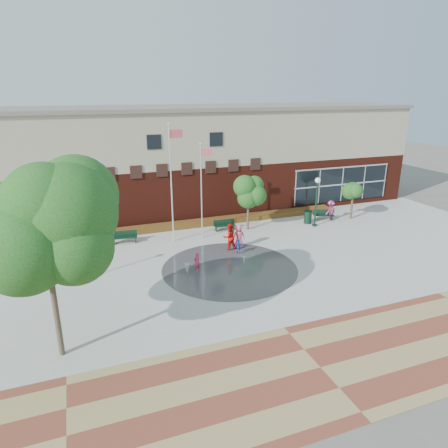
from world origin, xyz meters
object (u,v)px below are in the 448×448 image
object	(u,v)px
flagpole_right	(202,187)
trash_can	(308,217)
bench_left	(125,239)
flagpole_left	(172,178)
child_splash	(197,262)
tree_big_left	(42,217)

from	to	relation	value
flagpole_right	trash_can	bearing A→B (deg)	23.88
bench_left	trash_can	bearing A→B (deg)	5.44
flagpole_left	flagpole_right	distance (m)	2.30
trash_can	child_splash	size ratio (longest dim) A/B	0.83
flagpole_right	child_splash	bearing A→B (deg)	-88.95
flagpole_left	tree_big_left	xyz separation A→B (m)	(-7.56, -11.29, 1.35)
child_splash	bench_left	bearing A→B (deg)	-90.31
flagpole_left	tree_big_left	size ratio (longest dim) A/B	1.00
flagpole_left	flagpole_right	world-z (taller)	flagpole_left
trash_can	tree_big_left	distance (m)	22.82
bench_left	trash_can	distance (m)	14.84
trash_can	bench_left	bearing A→B (deg)	177.35
tree_big_left	child_splash	size ratio (longest dim) A/B	6.37
flagpole_left	tree_big_left	bearing A→B (deg)	-120.70
child_splash	trash_can	bearing A→B (deg)	178.11
trash_can	tree_big_left	bearing A→B (deg)	-148.82
tree_big_left	trash_can	bearing A→B (deg)	31.18
tree_big_left	child_splash	bearing A→B (deg)	36.92
tree_big_left	child_splash	xyz separation A→B (m)	(7.61, 5.72, -5.40)
tree_big_left	flagpole_right	bearing A→B (deg)	49.01
flagpole_right	trash_can	world-z (taller)	flagpole_right
flagpole_left	trash_can	world-z (taller)	flagpole_left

